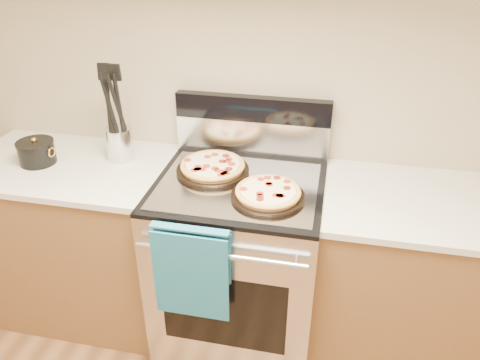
% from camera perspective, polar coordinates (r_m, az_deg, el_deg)
% --- Properties ---
extents(wall_back, '(4.00, 0.00, 4.00)m').
position_cam_1_polar(wall_back, '(2.26, 1.80, 13.57)').
color(wall_back, tan).
rests_on(wall_back, ground).
extents(range_body, '(0.76, 0.68, 0.90)m').
position_cam_1_polar(range_body, '(2.38, -0.08, -10.22)').
color(range_body, '#B7B7BC').
rests_on(range_body, ground).
extents(oven_window, '(0.56, 0.01, 0.40)m').
position_cam_1_polar(oven_window, '(2.14, -2.02, -15.84)').
color(oven_window, black).
rests_on(oven_window, range_body).
extents(cooktop, '(0.76, 0.68, 0.02)m').
position_cam_1_polar(cooktop, '(2.11, -0.09, -0.59)').
color(cooktop, black).
rests_on(cooktop, range_body).
extents(backsplash_lower, '(0.76, 0.06, 0.18)m').
position_cam_1_polar(backsplash_lower, '(2.34, 1.50, 5.27)').
color(backsplash_lower, silver).
rests_on(backsplash_lower, cooktop).
extents(backsplash_upper, '(0.76, 0.06, 0.12)m').
position_cam_1_polar(backsplash_upper, '(2.28, 1.54, 8.71)').
color(backsplash_upper, black).
rests_on(backsplash_upper, backsplash_lower).
extents(oven_handle, '(0.70, 0.03, 0.03)m').
position_cam_1_polar(oven_handle, '(1.87, -2.50, -9.16)').
color(oven_handle, silver).
rests_on(oven_handle, range_body).
extents(dish_towel, '(0.32, 0.05, 0.42)m').
position_cam_1_polar(dish_towel, '(1.97, -5.89, -10.94)').
color(dish_towel, '#175574').
rests_on(dish_towel, oven_handle).
extents(foil_sheet, '(0.70, 0.55, 0.01)m').
position_cam_1_polar(foil_sheet, '(2.08, -0.26, -0.68)').
color(foil_sheet, gray).
rests_on(foil_sheet, cooktop).
extents(cabinet_left, '(1.00, 0.62, 0.88)m').
position_cam_1_polar(cabinet_left, '(2.69, -18.74, -6.97)').
color(cabinet_left, brown).
rests_on(cabinet_left, ground).
extents(countertop_left, '(1.02, 0.64, 0.03)m').
position_cam_1_polar(countertop_left, '(2.46, -20.42, 1.61)').
color(countertop_left, beige).
rests_on(countertop_left, cabinet_left).
extents(cabinet_right, '(1.00, 0.62, 0.88)m').
position_cam_1_polar(cabinet_right, '(2.43, 21.32, -12.02)').
color(cabinet_right, brown).
rests_on(cabinet_right, ground).
extents(countertop_right, '(1.02, 0.64, 0.03)m').
position_cam_1_polar(countertop_right, '(2.17, 23.48, -2.90)').
color(countertop_right, beige).
rests_on(countertop_right, cabinet_right).
extents(pepperoni_pizza_back, '(0.34, 0.34, 0.05)m').
position_cam_1_polar(pepperoni_pizza_back, '(2.18, -3.35, 1.57)').
color(pepperoni_pizza_back, '#C78B3C').
rests_on(pepperoni_pizza_back, foil_sheet).
extents(pepperoni_pizza_front, '(0.32, 0.32, 0.04)m').
position_cam_1_polar(pepperoni_pizza_front, '(1.98, 3.44, -1.64)').
color(pepperoni_pizza_front, '#C78B3C').
rests_on(pepperoni_pizza_front, foil_sheet).
extents(utensil_crock, '(0.15, 0.15, 0.17)m').
position_cam_1_polar(utensil_crock, '(2.38, -14.45, 4.31)').
color(utensil_crock, silver).
rests_on(utensil_crock, countertop_left).
extents(saucepan, '(0.19, 0.19, 0.10)m').
position_cam_1_polar(saucepan, '(2.49, -23.52, 3.03)').
color(saucepan, black).
rests_on(saucepan, countertop_left).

